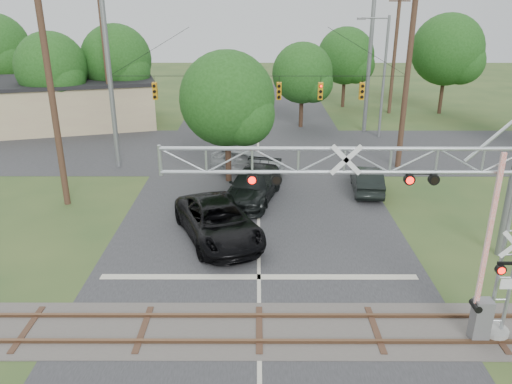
{
  "coord_description": "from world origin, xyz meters",
  "views": [
    {
      "loc": [
        -0.08,
        -12.3,
        10.65
      ],
      "look_at": [
        -0.12,
        7.5,
        2.99
      ],
      "focal_mm": 35.0,
      "sensor_mm": 36.0,
      "label": 1
    }
  ],
  "objects_px": {
    "crossing_gantry": "(410,211)",
    "traffic_signal_span": "(272,83)",
    "car_dark": "(253,186)",
    "pickup_black": "(218,222)",
    "commercial_building": "(52,103)",
    "streetlight": "(382,71)",
    "sedan_silver": "(248,161)"
  },
  "relations": [
    {
      "from": "traffic_signal_span",
      "to": "pickup_black",
      "type": "bearing_deg",
      "value": -104.43
    },
    {
      "from": "crossing_gantry",
      "to": "streetlight",
      "type": "height_order",
      "value": "streetlight"
    },
    {
      "from": "crossing_gantry",
      "to": "car_dark",
      "type": "bearing_deg",
      "value": 111.65
    },
    {
      "from": "traffic_signal_span",
      "to": "pickup_black",
      "type": "height_order",
      "value": "traffic_signal_span"
    },
    {
      "from": "commercial_building",
      "to": "streetlight",
      "type": "distance_m",
      "value": 28.52
    },
    {
      "from": "streetlight",
      "to": "sedan_silver",
      "type": "bearing_deg",
      "value": -138.78
    },
    {
      "from": "traffic_signal_span",
      "to": "streetlight",
      "type": "height_order",
      "value": "traffic_signal_span"
    },
    {
      "from": "traffic_signal_span",
      "to": "sedan_silver",
      "type": "distance_m",
      "value": 5.24
    },
    {
      "from": "traffic_signal_span",
      "to": "sedan_silver",
      "type": "relative_size",
      "value": 3.99
    },
    {
      "from": "commercial_building",
      "to": "streetlight",
      "type": "bearing_deg",
      "value": -23.56
    },
    {
      "from": "crossing_gantry",
      "to": "car_dark",
      "type": "height_order",
      "value": "crossing_gantry"
    },
    {
      "from": "crossing_gantry",
      "to": "commercial_building",
      "type": "relative_size",
      "value": 0.59
    },
    {
      "from": "crossing_gantry",
      "to": "traffic_signal_span",
      "type": "bearing_deg",
      "value": 101.35
    },
    {
      "from": "car_dark",
      "to": "streetlight",
      "type": "relative_size",
      "value": 0.62
    },
    {
      "from": "crossing_gantry",
      "to": "pickup_black",
      "type": "xyz_separation_m",
      "value": [
        -6.5,
        7.43,
        -3.75
      ]
    },
    {
      "from": "crossing_gantry",
      "to": "streetlight",
      "type": "distance_m",
      "value": 26.77
    },
    {
      "from": "traffic_signal_span",
      "to": "crossing_gantry",
      "type": "bearing_deg",
      "value": -78.65
    },
    {
      "from": "crossing_gantry",
      "to": "traffic_signal_span",
      "type": "distance_m",
      "value": 18.76
    },
    {
      "from": "sedan_silver",
      "to": "car_dark",
      "type": "bearing_deg",
      "value": -150.48
    },
    {
      "from": "pickup_black",
      "to": "car_dark",
      "type": "xyz_separation_m",
      "value": [
        1.59,
        4.94,
        -0.03
      ]
    },
    {
      "from": "traffic_signal_span",
      "to": "sedan_silver",
      "type": "height_order",
      "value": "traffic_signal_span"
    },
    {
      "from": "sedan_silver",
      "to": "streetlight",
      "type": "bearing_deg",
      "value": -23.95
    },
    {
      "from": "pickup_black",
      "to": "car_dark",
      "type": "distance_m",
      "value": 5.19
    },
    {
      "from": "car_dark",
      "to": "streetlight",
      "type": "xyz_separation_m",
      "value": [
        10.12,
        13.88,
        4.48
      ]
    },
    {
      "from": "pickup_black",
      "to": "streetlight",
      "type": "relative_size",
      "value": 0.67
    },
    {
      "from": "crossing_gantry",
      "to": "pickup_black",
      "type": "distance_m",
      "value": 10.56
    },
    {
      "from": "pickup_black",
      "to": "car_dark",
      "type": "height_order",
      "value": "pickup_black"
    },
    {
      "from": "streetlight",
      "to": "commercial_building",
      "type": "bearing_deg",
      "value": 172.25
    },
    {
      "from": "traffic_signal_span",
      "to": "commercial_building",
      "type": "bearing_deg",
      "value": 148.6
    },
    {
      "from": "sedan_silver",
      "to": "commercial_building",
      "type": "relative_size",
      "value": 0.25
    },
    {
      "from": "crossing_gantry",
      "to": "pickup_black",
      "type": "relative_size",
      "value": 1.77
    },
    {
      "from": "traffic_signal_span",
      "to": "car_dark",
      "type": "bearing_deg",
      "value": -101.51
    }
  ]
}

